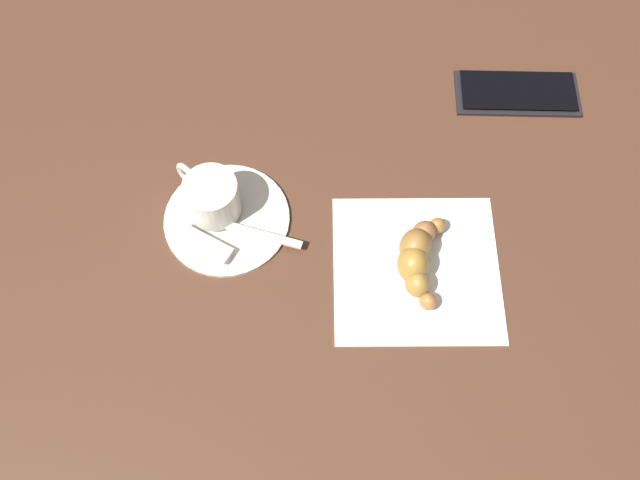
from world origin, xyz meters
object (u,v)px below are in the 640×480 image
at_px(teaspoon, 232,226).
at_px(croissant, 417,257).
at_px(espresso_cup, 211,196).
at_px(napkin, 416,268).
at_px(cell_phone, 517,92).
at_px(saucer, 227,218).
at_px(sugar_packet, 205,244).

height_order(teaspoon, croissant, croissant).
bearing_deg(espresso_cup, napkin, 163.42).
distance_m(espresso_cup, croissant, 0.23).
bearing_deg(cell_phone, espresso_cup, 25.54).
bearing_deg(saucer, espresso_cup, -38.94).
relative_size(espresso_cup, croissant, 0.65).
relative_size(saucer, teaspoon, 1.17).
bearing_deg(cell_phone, napkin, 60.76).
bearing_deg(cell_phone, sugar_packet, 31.04).
xyz_separation_m(sugar_packet, croissant, (-0.23, 0.01, 0.01)).
height_order(sugar_packet, napkin, sugar_packet).
relative_size(napkin, cell_phone, 1.18).
distance_m(croissant, cell_phone, 0.27).
relative_size(sugar_packet, croissant, 0.55).
bearing_deg(teaspoon, espresso_cup, -48.84).
bearing_deg(espresso_cup, cell_phone, -154.46).
bearing_deg(napkin, cell_phone, -119.24).
relative_size(teaspoon, cell_phone, 0.79).
height_order(saucer, espresso_cup, espresso_cup).
xyz_separation_m(teaspoon, cell_phone, (-0.34, -0.20, -0.01)).
xyz_separation_m(teaspoon, croissant, (-0.20, 0.04, 0.01)).
bearing_deg(teaspoon, croissant, 169.63).
height_order(teaspoon, napkin, teaspoon).
relative_size(saucer, napkin, 0.79).
bearing_deg(sugar_packet, espresso_cup, 111.45).
bearing_deg(cell_phone, croissant, 59.98).
height_order(napkin, cell_phone, cell_phone).
distance_m(saucer, croissant, 0.22).
bearing_deg(napkin, croissant, -72.63).
height_order(espresso_cup, sugar_packet, espresso_cup).
bearing_deg(teaspoon, sugar_packet, 39.08).
distance_m(espresso_cup, sugar_packet, 0.05).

